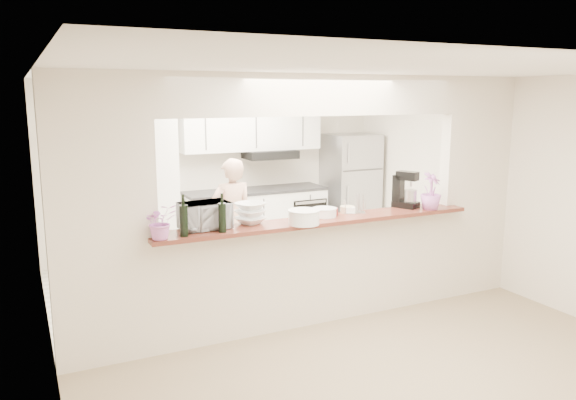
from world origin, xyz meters
TOP-DOWN VIEW (x-y plane):
  - floor at (0.00, 0.00)m, footprint 6.00×6.00m
  - tile_overlay at (0.00, 1.55)m, footprint 5.00×2.90m
  - partition at (0.00, 0.00)m, footprint 5.00×0.15m
  - bar_counter at (0.00, -0.00)m, footprint 3.40×0.38m
  - kitchen_cabinets at (-0.19, 2.72)m, footprint 3.15×0.62m
  - refrigerator at (2.05, 2.65)m, footprint 0.75×0.70m
  - flower_left at (-1.60, -0.15)m, footprint 0.30×0.27m
  - wine_bottle_a at (-1.05, -0.15)m, footprint 0.07×0.07m
  - wine_bottle_b at (-1.40, -0.15)m, footprint 0.07×0.07m
  - toaster_oven at (-1.15, 0.05)m, footprint 0.47×0.35m
  - serving_bowls at (-0.70, 0.05)m, footprint 0.36×0.36m
  - plate_stack_a at (-0.25, -0.19)m, footprint 0.31×0.31m
  - plate_stack_b at (0.10, 0.03)m, footprint 0.25×0.25m
  - red_bowl at (0.20, 0.08)m, footprint 0.15×0.15m
  - tan_bowl at (0.40, 0.08)m, footprint 0.15×0.15m
  - utensil_caddy at (0.45, 0.02)m, footprint 0.26×0.21m
  - stand_mixer at (1.12, 0.06)m, footprint 0.27×0.31m
  - flower_right at (1.30, -0.15)m, footprint 0.29×0.29m
  - person at (-0.28, 1.71)m, footprint 0.56×0.37m

SIDE VIEW (x-z plane):
  - floor at x=0.00m, z-range 0.00..0.00m
  - tile_overlay at x=0.00m, z-range 0.00..0.01m
  - bar_counter at x=0.00m, z-range 0.03..1.12m
  - person at x=-0.28m, z-range 0.00..1.52m
  - refrigerator at x=2.05m, z-range 0.00..1.70m
  - kitchen_cabinets at x=-0.19m, z-range -0.15..2.10m
  - red_bowl at x=0.20m, z-range 1.09..1.16m
  - tan_bowl at x=0.40m, z-range 1.09..1.16m
  - plate_stack_b at x=0.10m, z-range 1.09..1.18m
  - plate_stack_a at x=-0.25m, z-range 1.09..1.23m
  - utensil_caddy at x=0.45m, z-range 1.07..1.28m
  - serving_bowls at x=-0.70m, z-range 1.09..1.29m
  - toaster_oven at x=-1.15m, z-range 1.09..1.34m
  - wine_bottle_a at x=-1.05m, z-range 1.05..1.41m
  - wine_bottle_b at x=-1.40m, z-range 1.05..1.42m
  - flower_left at x=-1.60m, z-range 1.09..1.39m
  - stand_mixer at x=1.12m, z-range 1.07..1.47m
  - flower_right at x=1.30m, z-range 1.09..1.49m
  - partition at x=0.00m, z-range 0.23..2.73m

